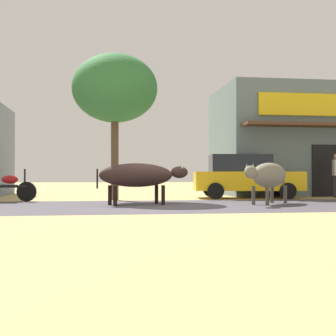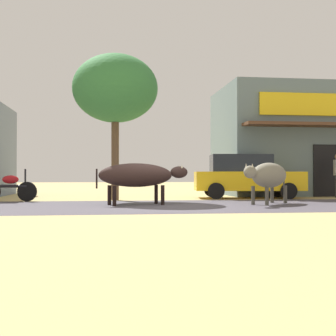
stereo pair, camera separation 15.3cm
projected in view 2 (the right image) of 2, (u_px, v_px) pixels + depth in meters
name	position (u px, v px, depth m)	size (l,w,h in m)	color
ground	(161.00, 206.00, 13.22)	(80.00, 80.00, 0.00)	tan
asphalt_road	(161.00, 206.00, 13.22)	(72.00, 5.45, 0.00)	#47424B
storefront_right_club	(318.00, 142.00, 21.23)	(8.91, 5.70, 4.76)	slate
roadside_tree	(115.00, 89.00, 16.27)	(2.99, 2.99, 5.11)	brown
parked_hatchback_car	(246.00, 176.00, 17.56)	(4.20, 2.26, 1.64)	yellow
parked_motorcycle	(10.00, 187.00, 15.43)	(1.87, 0.46, 1.08)	black
cow_near_brown	(138.00, 175.00, 13.63)	(2.82, 1.32, 1.22)	#30211E
cow_far_dark	(269.00, 176.00, 14.00)	(2.09, 2.05, 1.25)	gray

